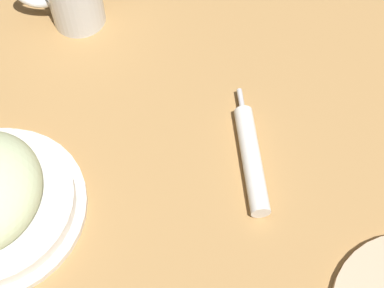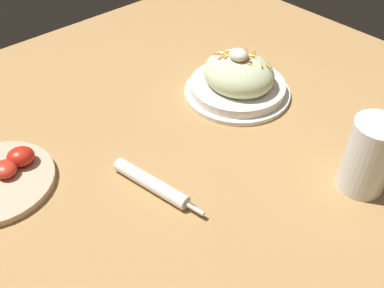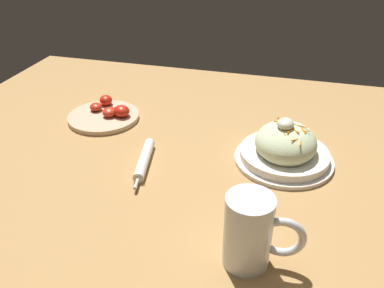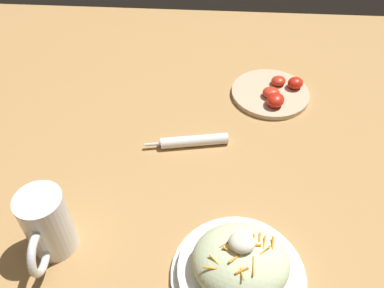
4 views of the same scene
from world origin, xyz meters
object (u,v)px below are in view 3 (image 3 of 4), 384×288
(salad_plate, at_px, (285,148))
(tomato_plate, at_px, (106,115))
(beer_mug, at_px, (249,235))
(napkin_roll, at_px, (144,160))

(salad_plate, relative_size, tomato_plate, 1.16)
(tomato_plate, bearing_deg, salad_plate, -100.62)
(beer_mug, bearing_deg, salad_plate, -6.62)
(salad_plate, bearing_deg, beer_mug, 173.38)
(napkin_roll, height_order, tomato_plate, tomato_plate)
(salad_plate, bearing_deg, napkin_roll, 107.25)
(beer_mug, xyz_separation_m, napkin_roll, (0.23, 0.28, -0.05))
(salad_plate, distance_m, napkin_roll, 0.33)
(napkin_roll, bearing_deg, tomato_plate, 44.79)
(salad_plate, xyz_separation_m, tomato_plate, (0.09, 0.51, -0.03))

